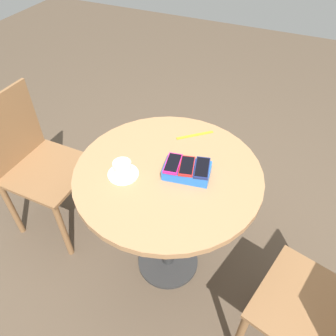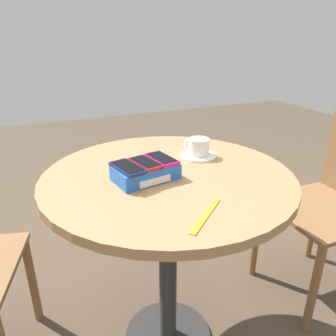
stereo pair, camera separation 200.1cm
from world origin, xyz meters
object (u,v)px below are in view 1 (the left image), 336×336
round_table (168,191)px  saucer (123,174)px  phone_box (187,171)px  chair_far_side (330,317)px  phone_navy (202,168)px  phone_red (187,166)px  lanyard_strap (195,135)px  coffee_cup (122,168)px  phone_magenta (173,164)px  chair_near_window (38,164)px

round_table → saucer: 0.24m
phone_box → chair_far_side: 0.83m
round_table → saucer: (0.17, 0.10, 0.14)m
phone_navy → phone_red: same height
phone_red → phone_navy: bearing=-166.6°
lanyard_strap → chair_far_side: (-0.79, 0.51, -0.32)m
phone_red → lanyard_strap: size_ratio=0.68×
phone_red → saucer: size_ratio=0.98×
coffee_cup → phone_navy: bearing=-158.0°
phone_red → phone_magenta: (0.06, 0.01, 0.00)m
round_table → phone_navy: phone_navy is taller
phone_box → lanyard_strap: bearing=-76.6°
round_table → coffee_cup: coffee_cup is taller
round_table → coffee_cup: bearing=31.1°
saucer → phone_magenta: bearing=-153.2°
coffee_cup → chair_near_window: bearing=-9.8°
phone_box → round_table: bearing=9.1°
coffee_cup → chair_far_side: chair_far_side is taller
chair_near_window → phone_box: bearing=-179.9°
round_table → phone_red: size_ratio=6.35×
phone_magenta → coffee_cup: size_ratio=1.32×
phone_box → phone_navy: size_ratio=1.53×
saucer → chair_far_side: 1.04m
phone_navy → chair_far_side: size_ratio=0.16×
phone_magenta → chair_near_window: 0.94m
phone_red → phone_box: bearing=-103.3°
phone_box → chair_far_side: size_ratio=0.25×
round_table → chair_far_side: chair_far_side is taller
round_table → chair_near_window: 0.87m
phone_magenta → saucer: (0.20, 0.10, -0.05)m
saucer → coffee_cup: (-0.00, 0.00, 0.04)m
saucer → chair_far_side: size_ratio=0.16×
round_table → phone_navy: 0.24m
phone_magenta → chair_near_window: bearing=-1.0°
phone_box → saucer: 0.29m
phone_navy → saucer: size_ratio=1.04×
chair_near_window → chair_far_side: bearing=172.3°
lanyard_strap → chair_far_side: chair_far_side is taller
phone_red → saucer: (0.26, 0.11, -0.05)m
phone_navy → saucer: (0.32, 0.13, -0.05)m
coffee_cup → chair_far_side: size_ratio=0.12×
phone_box → lanyard_strap: 0.29m
lanyard_strap → coffee_cup: bearing=64.5°
phone_red → coffee_cup: bearing=24.0°
phone_navy → saucer: 0.35m
lanyard_strap → phone_navy: bearing=115.9°
round_table → phone_box: size_ratio=3.92×
phone_navy → chair_far_side: bearing=160.2°
phone_magenta → saucer: 0.23m
phone_red → saucer: phone_red is taller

